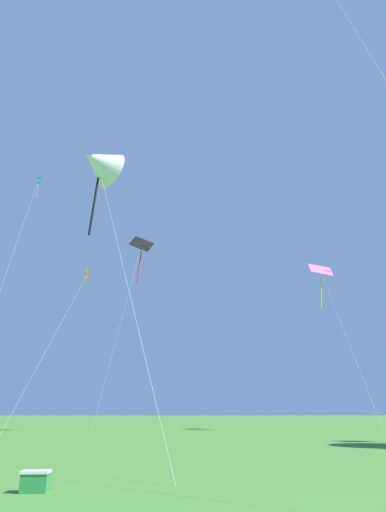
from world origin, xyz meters
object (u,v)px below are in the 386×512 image
kite_orange_box (86,277)px  kite_pink_low (321,278)px  kite_teal_box (37,185)px  picnic_cooler (35,481)px  kite_black_large (140,254)px  kite_white_distant (99,163)px

kite_orange_box → kite_pink_low: 21.59m
kite_teal_box → picnic_cooler: size_ratio=37.20×
kite_teal_box → kite_black_large: kite_teal_box is taller
kite_teal_box → picnic_cooler: (9.26, -28.17, -20.86)m
kite_black_large → picnic_cooler: size_ratio=29.29×
kite_pink_low → kite_teal_box: (-26.33, -2.53, 7.61)m
picnic_cooler → kite_orange_box: bearing=98.7°
kite_orange_box → kite_white_distant: 21.34m
kite_white_distant → picnic_cooler: 14.89m
kite_orange_box → kite_black_large: size_ratio=0.77×
kite_orange_box → picnic_cooler: size_ratio=22.70×
kite_white_distant → picnic_cooler: (0.48, -8.34, -12.32)m
kite_teal_box → kite_black_large: 11.20m
kite_teal_box → picnic_cooler: 36.25m
kite_orange_box → kite_teal_box: (-4.79, -1.12, 8.25)m
kite_pink_low → kite_black_large: bearing=179.9°
kite_pink_low → kite_white_distant: kite_pink_low is taller
kite_pink_low → kite_white_distant: 28.45m
kite_teal_box → kite_pink_low: bearing=5.5°
picnic_cooler → kite_teal_box: bearing=108.2°
kite_orange_box → kite_pink_low: (21.54, 1.41, 0.63)m
kite_pink_low → kite_teal_box: bearing=-174.5°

